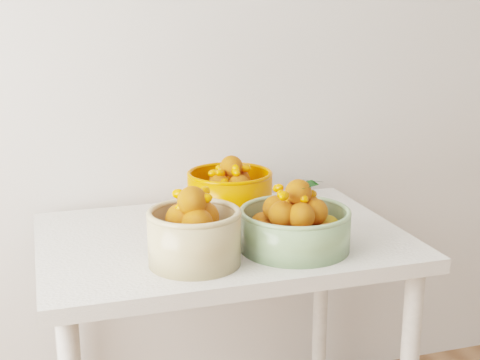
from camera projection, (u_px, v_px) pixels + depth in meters
The scene contains 4 objects.
table at pixel (222, 266), 1.88m from camera, with size 1.00×0.70×0.75m.
bowl_cream at pixel (194, 234), 1.63m from camera, with size 0.28×0.28×0.20m.
bowl_green at pixel (295, 225), 1.73m from camera, with size 0.32×0.32×0.19m.
bowl_orange at pixel (230, 192), 2.00m from camera, with size 0.31×0.31×0.18m.
Camera 1 is at (-0.64, -0.09, 1.37)m, focal length 50.00 mm.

